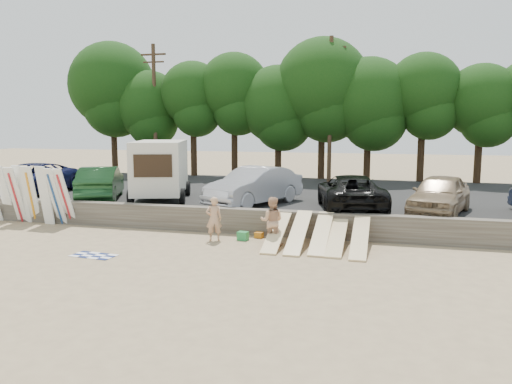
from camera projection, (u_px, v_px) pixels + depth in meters
ground at (215, 251)px, 17.06m from camera, size 120.00×120.00×0.00m
seawall at (240, 221)px, 19.87m from camera, size 44.00×0.50×1.00m
parking_lot at (280, 198)px, 27.07m from camera, size 44.00×14.50×0.70m
treeline at (279, 94)px, 33.44m from camera, size 33.23×6.23×9.59m
utility_poles at (330, 106)px, 31.14m from camera, size 25.80×0.26×9.00m
box_trailer at (160, 167)px, 23.88m from camera, size 3.53×4.90×2.83m
car_0 at (30, 179)px, 25.92m from camera, size 2.73×5.78×1.59m
car_1 at (101, 183)px, 24.20m from camera, size 3.52×5.13×1.60m
car_2 at (254, 186)px, 22.53m from camera, size 3.77×5.46×1.71m
car_3 at (351, 192)px, 21.22m from camera, size 3.57×5.82×1.51m
car_4 at (440, 194)px, 20.20m from camera, size 3.14×5.05×1.61m
surfboard_upright_1 at (5, 194)px, 22.18m from camera, size 0.52×0.76×2.52m
surfboard_upright_2 at (16, 195)px, 21.78m from camera, size 0.51×0.83×2.50m
surfboard_upright_3 at (22, 194)px, 21.83m from camera, size 0.56×0.60×2.56m
surfboard_upright_4 at (31, 195)px, 21.72m from camera, size 0.60×0.76×2.54m
surfboard_upright_5 at (45, 196)px, 21.35m from camera, size 0.53×0.55×2.57m
surfboard_upright_6 at (55, 197)px, 21.30m from camera, size 0.63×0.89×2.50m
surfboard_upright_7 at (65, 197)px, 21.25m from camera, size 0.63×0.92×2.49m
surfboard_low_0 at (277, 232)px, 17.88m from camera, size 0.56×2.87×1.00m
surfboard_low_1 at (298, 232)px, 17.63m from camera, size 0.56×2.85×1.07m
surfboard_low_2 at (321, 233)px, 17.60m from camera, size 0.56×2.87×1.02m
surfboard_low_3 at (337, 236)px, 17.44m from camera, size 0.56×2.91×0.88m
surfboard_low_4 at (360, 237)px, 17.07m from camera, size 0.56×2.88×0.96m
beachgoer_a at (214, 219)px, 18.55m from camera, size 0.71×0.61×1.66m
beachgoer_b at (272, 221)px, 17.87m from camera, size 0.91×0.73×1.75m
cooler at (243, 236)px, 18.72m from camera, size 0.42×0.36×0.32m
gear_bag at (259, 235)px, 19.09m from camera, size 0.34×0.30×0.22m
beach_towel at (94, 255)px, 16.52m from camera, size 1.65×1.65×0.00m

